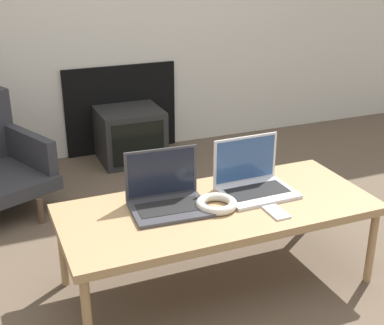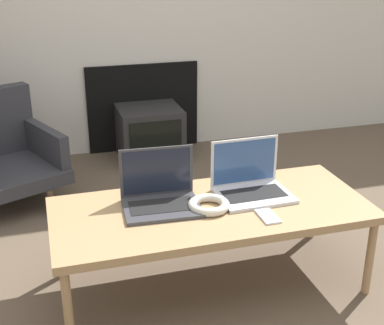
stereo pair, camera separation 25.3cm
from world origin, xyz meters
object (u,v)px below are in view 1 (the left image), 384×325
headphones (216,204)px  phone (276,212)px  tv (130,135)px  laptop_right (253,180)px  laptop_left (167,195)px

headphones → phone: headphones is taller
tv → headphones: bearing=-93.1°
laptop_right → headphones: size_ratio=1.84×
headphones → laptop_right: bearing=23.2°
laptop_left → tv: size_ratio=0.77×
laptop_right → phone: laptop_right is taller
headphones → tv: 1.66m
headphones → phone: (0.21, -0.14, -0.01)m
phone → tv: phone is taller
laptop_left → phone: laptop_left is taller
tv → laptop_right: bearing=-84.8°
laptop_right → tv: (-0.14, 1.54, -0.26)m
laptop_left → laptop_right: (0.42, 0.00, 0.00)m
laptop_right → tv: 1.57m
headphones → phone: bearing=-33.8°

